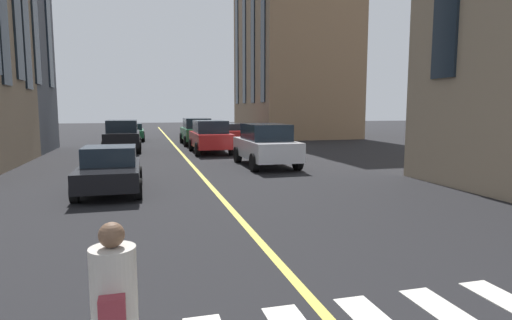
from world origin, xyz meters
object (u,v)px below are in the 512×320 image
at_px(car_red_far, 210,136).
at_px(car_black_oncoming, 123,135).
at_px(car_green_trailing, 197,131).
at_px(car_red_near, 233,132).
at_px(pedestrian_near, 115,318).
at_px(car_green_parked_a, 132,132).
at_px(car_white_parked_b, 266,145).
at_px(car_black_mid, 110,170).

distance_m(car_red_far, car_black_oncoming, 5.46).
height_order(car_green_trailing, car_red_near, car_green_trailing).
bearing_deg(car_green_trailing, pedestrian_near, 171.45).
relative_size(car_red_far, car_black_oncoming, 1.00).
bearing_deg(car_green_parked_a, car_white_parked_b, -160.73).
bearing_deg(car_green_parked_a, pedestrian_near, -178.99).
bearing_deg(car_green_parked_a, car_black_mid, 179.54).
relative_size(car_black_mid, pedestrian_near, 2.39).
relative_size(car_black_oncoming, car_green_trailing, 1.00).
distance_m(car_green_parked_a, car_red_near, 8.18).
bearing_deg(car_red_near, car_black_oncoming, 128.97).
relative_size(car_green_trailing, car_red_near, 1.07).
height_order(car_black_oncoming, pedestrian_near, car_black_oncoming).
distance_m(car_green_trailing, car_red_near, 4.36).
relative_size(car_red_near, car_black_mid, 1.13).
distance_m(car_black_mid, pedestrian_near, 9.97).
bearing_deg(car_black_mid, car_white_parked_b, -54.84).
bearing_deg(car_green_parked_a, car_red_far, -157.68).
height_order(car_red_far, car_green_parked_a, car_red_far).
distance_m(car_white_parked_b, car_green_parked_a, 18.51).
bearing_deg(car_black_mid, car_green_parked_a, -0.46).
bearing_deg(car_black_oncoming, car_black_mid, -179.23).
bearing_deg(car_red_far, car_green_trailing, 0.26).
distance_m(car_green_trailing, pedestrian_near, 26.99).
distance_m(car_green_trailing, car_black_mid, 17.41).
xyz_separation_m(car_white_parked_b, car_red_near, (15.19, -1.75, -0.27)).
xyz_separation_m(car_black_oncoming, car_red_near, (6.63, -8.20, -0.27)).
bearing_deg(car_black_mid, car_red_near, -22.26).
bearing_deg(car_black_mid, car_black_oncoming, 0.77).
height_order(car_black_oncoming, car_green_parked_a, car_black_oncoming).
relative_size(car_black_oncoming, pedestrian_near, 2.88).
relative_size(car_black_oncoming, car_black_mid, 1.21).
bearing_deg(car_white_parked_b, pedestrian_near, 158.90).
relative_size(car_white_parked_b, car_black_mid, 1.21).
distance_m(car_green_parked_a, pedestrian_near, 31.85).
bearing_deg(car_red_far, pedestrian_near, 168.92).
bearing_deg(pedestrian_near, car_black_mid, 4.24).
xyz_separation_m(car_green_trailing, car_red_near, (2.87, -3.28, -0.27)).
distance_m(car_white_parked_b, car_black_mid, 7.69).
relative_size(car_white_parked_b, pedestrian_near, 2.88).
height_order(car_white_parked_b, car_green_parked_a, car_white_parked_b).
bearing_deg(car_green_trailing, car_green_parked_a, 41.62).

